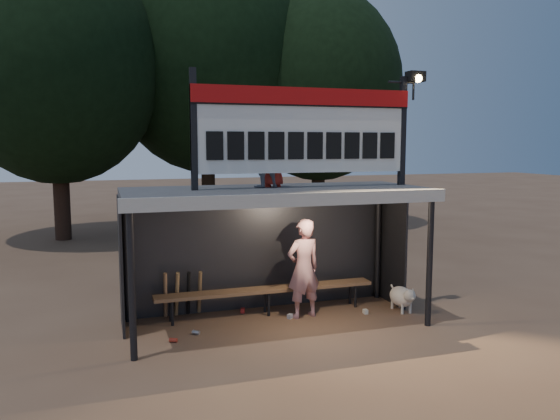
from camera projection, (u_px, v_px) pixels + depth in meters
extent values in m
plane|color=brown|center=(276.00, 323.00, 9.32)|extent=(80.00, 80.00, 0.00)
imported|color=silver|center=(304.00, 268.00, 9.57)|extent=(0.70, 0.52, 1.75)
imported|color=slate|center=(263.00, 155.00, 9.10)|extent=(0.58, 0.48, 1.07)
imported|color=maroon|center=(273.00, 159.00, 9.22)|extent=(0.46, 0.30, 0.94)
cube|color=#3C3B3E|center=(276.00, 192.00, 9.05)|extent=(5.00, 2.00, 0.12)
cube|color=beige|center=(297.00, 200.00, 8.09)|extent=(5.10, 0.06, 0.20)
cylinder|color=black|center=(132.00, 284.00, 7.60)|extent=(0.10, 0.10, 2.20)
cylinder|color=black|center=(430.00, 262.00, 9.07)|extent=(0.10, 0.10, 2.20)
cylinder|color=black|center=(126.00, 259.00, 9.30)|extent=(0.10, 0.10, 2.20)
cylinder|color=black|center=(378.00, 243.00, 10.77)|extent=(0.10, 0.10, 2.20)
cube|color=black|center=(260.00, 249.00, 10.13)|extent=(5.00, 0.04, 2.20)
cube|color=black|center=(121.00, 264.00, 8.89)|extent=(0.04, 1.00, 2.20)
cube|color=black|center=(393.00, 246.00, 10.43)|extent=(0.04, 1.00, 2.20)
cylinder|color=black|center=(260.00, 193.00, 10.00)|extent=(5.00, 0.06, 0.06)
cube|color=black|center=(194.00, 130.00, 8.51)|extent=(0.10, 0.10, 1.90)
cube|color=black|center=(402.00, 131.00, 9.65)|extent=(0.10, 0.10, 1.90)
cube|color=silver|center=(305.00, 131.00, 9.08)|extent=(3.80, 0.08, 1.40)
cube|color=#A80C0C|center=(306.00, 96.00, 8.97)|extent=(3.80, 0.04, 0.28)
cube|color=black|center=(306.00, 105.00, 8.98)|extent=(3.80, 0.02, 0.03)
cube|color=black|center=(215.00, 146.00, 8.59)|extent=(0.27, 0.03, 0.45)
cube|color=black|center=(236.00, 146.00, 8.70)|extent=(0.27, 0.03, 0.45)
cube|color=black|center=(256.00, 146.00, 8.80)|extent=(0.27, 0.03, 0.45)
cube|color=black|center=(276.00, 146.00, 8.91)|extent=(0.27, 0.03, 0.45)
cube|color=black|center=(296.00, 146.00, 9.01)|extent=(0.27, 0.03, 0.45)
cube|color=black|center=(315.00, 146.00, 9.11)|extent=(0.27, 0.03, 0.45)
cube|color=black|center=(334.00, 146.00, 9.22)|extent=(0.27, 0.03, 0.45)
cube|color=black|center=(352.00, 146.00, 9.32)|extent=(0.27, 0.03, 0.45)
cube|color=black|center=(370.00, 146.00, 9.43)|extent=(0.27, 0.03, 0.45)
cube|color=black|center=(387.00, 146.00, 9.53)|extent=(0.27, 0.03, 0.45)
cylinder|color=black|center=(401.00, 82.00, 9.53)|extent=(0.50, 0.04, 0.04)
cylinder|color=black|center=(413.00, 91.00, 9.63)|extent=(0.04, 0.04, 0.30)
cube|color=black|center=(415.00, 77.00, 9.55)|extent=(0.30, 0.22, 0.18)
sphere|color=#FFD88C|center=(418.00, 78.00, 9.47)|extent=(0.14, 0.14, 0.14)
cube|color=brown|center=(267.00, 290.00, 9.78)|extent=(4.00, 0.35, 0.06)
cylinder|color=black|center=(172.00, 313.00, 9.18)|extent=(0.05, 0.05, 0.45)
cylinder|color=black|center=(171.00, 309.00, 9.40)|extent=(0.05, 0.05, 0.45)
cylinder|color=black|center=(269.00, 304.00, 9.70)|extent=(0.05, 0.05, 0.45)
cylinder|color=black|center=(265.00, 300.00, 9.92)|extent=(0.05, 0.05, 0.45)
cylinder|color=black|center=(355.00, 295.00, 10.22)|extent=(0.05, 0.05, 0.45)
cylinder|color=black|center=(350.00, 292.00, 10.45)|extent=(0.05, 0.05, 0.45)
cylinder|color=#311E16|center=(61.00, 181.00, 17.31)|extent=(0.50, 0.50, 3.74)
ellipsoid|color=black|center=(55.00, 63.00, 16.87)|extent=(6.46, 6.46, 7.48)
cylinder|color=#312015|center=(208.00, 170.00, 20.23)|extent=(0.50, 0.50, 4.18)
ellipsoid|color=black|center=(206.00, 57.00, 19.74)|extent=(7.22, 7.22, 8.36)
cylinder|color=black|center=(318.00, 178.00, 20.56)|extent=(0.50, 0.50, 3.52)
ellipsoid|color=black|center=(319.00, 85.00, 20.14)|extent=(6.08, 6.08, 7.04)
ellipsoid|color=#EFE3CF|center=(401.00, 296.00, 9.99)|extent=(0.36, 0.58, 0.36)
sphere|color=beige|center=(410.00, 296.00, 9.71)|extent=(0.22, 0.22, 0.22)
cone|color=silver|center=(413.00, 298.00, 9.62)|extent=(0.10, 0.10, 0.10)
cone|color=silver|center=(408.00, 291.00, 9.67)|extent=(0.06, 0.06, 0.07)
cone|color=beige|center=(413.00, 290.00, 9.70)|extent=(0.06, 0.06, 0.07)
cylinder|color=beige|center=(402.00, 309.00, 9.82)|extent=(0.05, 0.05, 0.18)
cylinder|color=beige|center=(410.00, 308.00, 9.87)|extent=(0.05, 0.05, 0.18)
cylinder|color=beige|center=(392.00, 304.00, 10.16)|extent=(0.05, 0.05, 0.18)
cylinder|color=beige|center=(400.00, 303.00, 10.20)|extent=(0.05, 0.05, 0.18)
cylinder|color=beige|center=(393.00, 289.00, 10.26)|extent=(0.04, 0.16, 0.14)
cylinder|color=#9C6E48|center=(165.00, 295.00, 9.50)|extent=(0.08, 0.27, 0.84)
cylinder|color=#A57D4D|center=(177.00, 294.00, 9.56)|extent=(0.08, 0.30, 0.83)
cylinder|color=black|center=(188.00, 293.00, 9.62)|extent=(0.08, 0.33, 0.83)
cylinder|color=olive|center=(200.00, 292.00, 9.68)|extent=(0.08, 0.35, 0.82)
cube|color=red|center=(243.00, 311.00, 9.90)|extent=(0.10, 0.12, 0.08)
cylinder|color=silver|center=(196.00, 332.00, 8.77)|extent=(0.13, 0.13, 0.07)
cube|color=silver|center=(365.00, 312.00, 9.84)|extent=(0.07, 0.10, 0.08)
cylinder|color=#B5301F|center=(173.00, 340.00, 8.42)|extent=(0.14, 0.11, 0.07)
cube|color=#A4A4A8|center=(290.00, 316.00, 9.58)|extent=(0.12, 0.12, 0.08)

